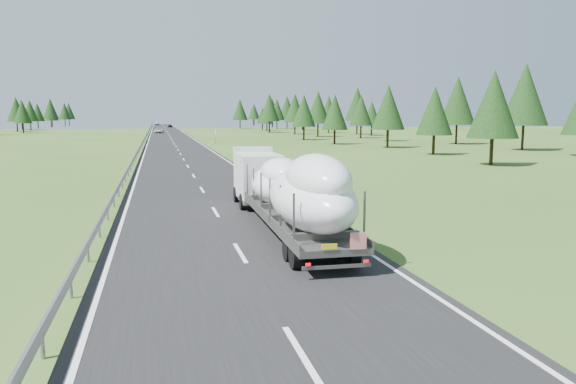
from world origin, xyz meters
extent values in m
plane|color=#33501A|center=(0.00, 0.00, 0.00)|extent=(400.00, 400.00, 0.00)
cube|color=black|center=(0.00, 100.00, 0.01)|extent=(10.00, 400.00, 0.02)
cube|color=slate|center=(-5.30, 100.00, 0.60)|extent=(0.08, 400.00, 0.32)
cylinder|color=slate|center=(-5.30, 0.00, 0.30)|extent=(0.10, 0.10, 0.60)
cube|color=silver|center=(6.50, 30.00, 0.50)|extent=(0.12, 0.07, 1.00)
cube|color=black|center=(6.50, 30.00, 0.82)|extent=(0.13, 0.08, 0.12)
cube|color=silver|center=(6.50, 80.00, 0.50)|extent=(0.12, 0.07, 1.00)
cube|color=black|center=(6.50, 80.00, 0.82)|extent=(0.13, 0.08, 0.12)
cube|color=silver|center=(6.50, 130.00, 0.50)|extent=(0.12, 0.07, 1.00)
cube|color=black|center=(6.50, 130.00, 0.82)|extent=(0.13, 0.08, 0.12)
cube|color=silver|center=(6.50, 180.00, 0.50)|extent=(0.12, 0.07, 1.00)
cube|color=black|center=(6.50, 180.00, 0.82)|extent=(0.13, 0.08, 0.12)
cube|color=silver|center=(6.50, 230.00, 0.50)|extent=(0.12, 0.07, 1.00)
cube|color=black|center=(6.50, 230.00, 0.82)|extent=(0.13, 0.08, 0.12)
cube|color=silver|center=(6.50, 280.00, 0.50)|extent=(0.12, 0.07, 1.00)
cube|color=black|center=(6.50, 280.00, 0.82)|extent=(0.13, 0.08, 0.12)
cube|color=silver|center=(6.50, 330.00, 0.50)|extent=(0.12, 0.07, 1.00)
cube|color=black|center=(6.50, 330.00, 0.82)|extent=(0.13, 0.08, 0.12)
cylinder|color=slate|center=(7.20, 80.00, 1.00)|extent=(0.08, 0.08, 2.00)
cube|color=silver|center=(7.20, 80.00, 2.00)|extent=(0.05, 0.90, 1.20)
cylinder|color=black|center=(48.57, 51.51, 2.11)|extent=(0.36, 0.36, 4.22)
cone|color=black|center=(48.57, 51.51, 7.97)|extent=(6.56, 6.56, 8.79)
cylinder|color=black|center=(48.16, 69.38, 2.00)|extent=(0.36, 0.36, 3.99)
cone|color=black|center=(48.16, 69.38, 7.54)|extent=(6.21, 6.21, 8.32)
cylinder|color=black|center=(41.17, 83.38, 1.49)|extent=(0.36, 0.36, 2.98)
cone|color=black|center=(41.17, 83.38, 5.63)|extent=(4.64, 4.64, 6.21)
cylinder|color=black|center=(41.00, 97.73, 1.61)|extent=(0.36, 0.36, 3.23)
cone|color=black|center=(41.00, 97.73, 6.10)|extent=(5.02, 5.02, 6.73)
cylinder|color=black|center=(48.72, 110.99, 1.45)|extent=(0.36, 0.36, 2.91)
cone|color=black|center=(48.72, 110.99, 5.49)|extent=(4.52, 4.52, 6.05)
cylinder|color=black|center=(48.72, 121.41, 2.12)|extent=(0.36, 0.36, 4.24)
cone|color=black|center=(48.72, 121.41, 8.00)|extent=(6.59, 6.59, 8.83)
cylinder|color=black|center=(45.57, 136.63, 1.81)|extent=(0.36, 0.36, 3.62)
cone|color=black|center=(45.57, 136.63, 6.85)|extent=(5.64, 5.64, 7.55)
cylinder|color=black|center=(42.36, 152.25, 1.57)|extent=(0.36, 0.36, 3.15)
cone|color=black|center=(42.36, 152.25, 5.94)|extent=(4.90, 4.90, 6.56)
cylinder|color=black|center=(46.00, 168.55, 1.67)|extent=(0.36, 0.36, 3.34)
cone|color=black|center=(46.00, 168.55, 6.30)|extent=(5.19, 5.19, 6.95)
cylinder|color=black|center=(40.06, 182.94, 1.87)|extent=(0.36, 0.36, 3.74)
cone|color=black|center=(40.06, 182.94, 7.07)|extent=(5.82, 5.82, 7.80)
cylinder|color=black|center=(45.97, 192.00, 2.12)|extent=(0.36, 0.36, 4.24)
cone|color=black|center=(45.97, 192.00, 8.01)|extent=(6.60, 6.60, 8.84)
cylinder|color=black|center=(43.04, 206.03, 2.01)|extent=(0.36, 0.36, 4.02)
cone|color=black|center=(43.04, 206.03, 7.59)|extent=(6.25, 6.25, 8.38)
cylinder|color=black|center=(46.75, 223.92, 1.97)|extent=(0.36, 0.36, 3.93)
cone|color=black|center=(46.75, 223.92, 7.43)|extent=(6.12, 6.12, 8.19)
cylinder|color=black|center=(48.82, 235.01, 2.12)|extent=(0.36, 0.36, 4.25)
cone|color=black|center=(48.82, 235.01, 8.02)|extent=(6.61, 6.61, 8.85)
cylinder|color=black|center=(42.69, 248.30, 1.79)|extent=(0.36, 0.36, 3.58)
cone|color=black|center=(42.69, 248.30, 6.76)|extent=(5.57, 5.57, 7.45)
cylinder|color=black|center=(44.43, 261.64, 1.72)|extent=(0.36, 0.36, 3.43)
cone|color=black|center=(44.43, 261.64, 6.48)|extent=(5.34, 5.34, 7.15)
cylinder|color=black|center=(29.99, 30.54, 1.62)|extent=(0.36, 0.36, 3.24)
cone|color=black|center=(29.99, 30.54, 6.13)|extent=(5.05, 5.05, 6.76)
cylinder|color=black|center=(31.61, 45.93, 1.48)|extent=(0.36, 0.36, 2.97)
cone|color=black|center=(31.61, 45.93, 5.61)|extent=(4.62, 4.62, 6.18)
cylinder|color=black|center=(32.13, 61.95, 1.66)|extent=(0.36, 0.36, 3.32)
cone|color=black|center=(32.13, 61.95, 6.27)|extent=(5.16, 5.16, 6.91)
cylinder|color=black|center=(27.24, 73.72, 1.47)|extent=(0.36, 0.36, 2.94)
cone|color=black|center=(27.24, 73.72, 5.56)|extent=(4.58, 4.58, 6.13)
cylinder|color=black|center=(26.50, 92.07, 1.58)|extent=(0.36, 0.36, 3.17)
cone|color=black|center=(26.50, 92.07, 5.98)|extent=(4.93, 4.93, 6.60)
cylinder|color=black|center=(33.93, 107.44, 1.83)|extent=(0.36, 0.36, 3.66)
cone|color=black|center=(33.93, 107.44, 6.91)|extent=(5.69, 5.69, 7.62)
cylinder|color=black|center=(32.92, 126.03, 1.84)|extent=(0.36, 0.36, 3.68)
cone|color=black|center=(32.92, 126.03, 6.95)|extent=(5.73, 5.73, 7.67)
cylinder|color=black|center=(29.05, 141.27, 1.93)|extent=(0.36, 0.36, 3.86)
cone|color=black|center=(29.05, 141.27, 7.28)|extent=(6.00, 6.00, 8.03)
cylinder|color=black|center=(30.77, 154.22, 1.35)|extent=(0.36, 0.36, 2.71)
cone|color=black|center=(30.77, 154.22, 5.11)|extent=(4.21, 4.21, 5.64)
cylinder|color=black|center=(32.22, 169.88, 1.31)|extent=(0.36, 0.36, 2.62)
cone|color=black|center=(32.22, 169.88, 4.94)|extent=(4.07, 4.07, 5.45)
cylinder|color=black|center=(27.34, 189.31, 1.89)|extent=(0.36, 0.36, 3.77)
cone|color=black|center=(27.34, 189.31, 7.12)|extent=(5.87, 5.87, 7.86)
cylinder|color=black|center=(-39.77, 152.25, 1.60)|extent=(0.36, 0.36, 3.19)
cone|color=black|center=(-39.77, 152.25, 6.03)|extent=(4.96, 4.96, 6.65)
cylinder|color=black|center=(-44.96, 168.55, 1.82)|extent=(0.36, 0.36, 3.63)
cone|color=black|center=(-44.96, 168.55, 6.86)|extent=(5.65, 5.65, 7.57)
cylinder|color=black|center=(-43.99, 182.94, 1.73)|extent=(0.36, 0.36, 3.47)
cone|color=black|center=(-43.99, 182.94, 6.55)|extent=(5.39, 5.39, 7.22)
cylinder|color=black|center=(-48.58, 192.00, 1.75)|extent=(0.36, 0.36, 3.49)
cone|color=black|center=(-48.58, 192.00, 6.60)|extent=(5.43, 5.43, 7.28)
cylinder|color=black|center=(-46.10, 206.03, 1.63)|extent=(0.36, 0.36, 3.26)
cone|color=black|center=(-46.10, 206.03, 6.16)|extent=(5.08, 5.08, 6.80)
cylinder|color=black|center=(-44.59, 223.92, 2.02)|extent=(0.36, 0.36, 4.03)
cone|color=black|center=(-44.59, 223.92, 7.62)|extent=(6.27, 6.27, 8.40)
cylinder|color=black|center=(-46.01, 235.01, 1.60)|extent=(0.36, 0.36, 3.19)
cone|color=black|center=(-46.01, 235.01, 6.03)|extent=(4.97, 4.97, 6.65)
cylinder|color=black|center=(-42.90, 248.30, 1.81)|extent=(0.36, 0.36, 3.62)
cone|color=black|center=(-42.90, 248.30, 6.83)|extent=(5.62, 5.62, 7.53)
cylinder|color=black|center=(-43.03, 261.64, 1.84)|extent=(0.36, 0.36, 3.68)
cone|color=black|center=(-43.03, 261.64, 6.95)|extent=(5.72, 5.72, 7.66)
cube|color=silver|center=(2.55, 10.62, 1.68)|extent=(2.29, 4.46, 2.47)
cube|color=black|center=(2.55, 12.88, 2.12)|extent=(2.03, 0.11, 1.24)
cube|color=silver|center=(2.55, 12.57, 3.05)|extent=(2.23, 1.10, 0.27)
cube|color=#5A5855|center=(2.55, 9.74, 0.49)|extent=(2.25, 2.69, 0.22)
cylinder|color=black|center=(1.54, 12.21, 0.44)|extent=(0.32, 0.89, 0.88)
cylinder|color=black|center=(3.57, 12.21, 0.44)|extent=(0.32, 0.89, 0.88)
cylinder|color=black|center=(1.54, 9.39, 0.44)|extent=(0.32, 0.89, 0.88)
cylinder|color=black|center=(3.57, 9.39, 0.44)|extent=(0.32, 0.89, 0.88)
cube|color=#5A5855|center=(2.55, 2.23, 0.81)|extent=(2.60, 12.41, 0.23)
cube|color=#5A5855|center=(1.38, 2.23, 1.03)|extent=(0.27, 12.37, 0.21)
cube|color=#5A5855|center=(3.73, 2.23, 1.03)|extent=(0.27, 12.37, 0.21)
cube|color=#5A5855|center=(1.38, -3.07, 1.77)|extent=(0.06, 0.06, 1.68)
cube|color=#5A5855|center=(3.73, -3.07, 1.77)|extent=(0.06, 0.06, 1.68)
cube|color=#5A5855|center=(1.38, -0.95, 1.77)|extent=(0.06, 0.06, 1.68)
cube|color=#5A5855|center=(3.73, -0.95, 1.77)|extent=(0.06, 0.06, 1.68)
cube|color=#5A5855|center=(1.38, 1.17, 1.77)|extent=(0.06, 0.06, 1.68)
cube|color=#5A5855|center=(3.73, 1.17, 1.77)|extent=(0.06, 0.06, 1.68)
cube|color=#5A5855|center=(1.38, 3.29, 1.77)|extent=(0.06, 0.06, 1.68)
cube|color=#5A5855|center=(3.73, 3.29, 1.77)|extent=(0.06, 0.06, 1.68)
cube|color=#5A5855|center=(1.38, 5.41, 1.77)|extent=(0.06, 0.06, 1.68)
cube|color=#5A5855|center=(3.73, 5.41, 1.77)|extent=(0.06, 0.06, 1.68)
cube|color=#5A5855|center=(1.38, 7.53, 1.77)|extent=(0.06, 0.06, 1.68)
cube|color=#5A5855|center=(3.73, 7.53, 1.77)|extent=(0.06, 0.06, 1.68)
cylinder|color=black|center=(1.58, -2.54, 0.44)|extent=(0.37, 0.89, 0.88)
cylinder|color=black|center=(3.53, -2.54, 0.44)|extent=(0.37, 0.89, 0.88)
cylinder|color=black|center=(1.58, -1.48, 0.44)|extent=(0.37, 0.89, 0.88)
cylinder|color=black|center=(3.53, -1.48, 0.44)|extent=(0.37, 0.89, 0.88)
cube|color=#5A5855|center=(2.55, -3.91, 0.40)|extent=(2.21, 0.14, 0.11)
cube|color=red|center=(3.22, -3.97, 1.19)|extent=(0.53, 0.04, 0.53)
cube|color=yellow|center=(2.29, -3.97, 1.06)|extent=(0.49, 0.04, 0.16)
cube|color=red|center=(1.63, -3.97, 0.53)|extent=(0.16, 0.06, 0.09)
cube|color=red|center=(3.48, -3.97, 0.53)|extent=(0.16, 0.06, 0.09)
ellipsoid|color=white|center=(2.55, -0.60, 2.04)|extent=(2.81, 7.20, 2.23)
ellipsoid|color=white|center=(2.55, -1.49, 2.83)|extent=(2.12, 4.56, 1.79)
ellipsoid|color=white|center=(2.55, 5.41, 1.81)|extent=(2.55, 5.46, 1.77)
ellipsoid|color=white|center=(2.55, 4.73, 2.43)|extent=(1.92, 3.47, 1.41)
imported|color=silver|center=(-2.50, 142.75, 0.72)|extent=(2.81, 5.35, 1.44)
imported|color=black|center=(2.30, 216.88, 0.64)|extent=(1.88, 3.89, 1.28)
imported|color=navy|center=(-2.80, 270.66, 0.78)|extent=(2.02, 4.86, 1.56)
camera|label=1|loc=(-2.83, -19.98, 5.04)|focal=35.00mm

